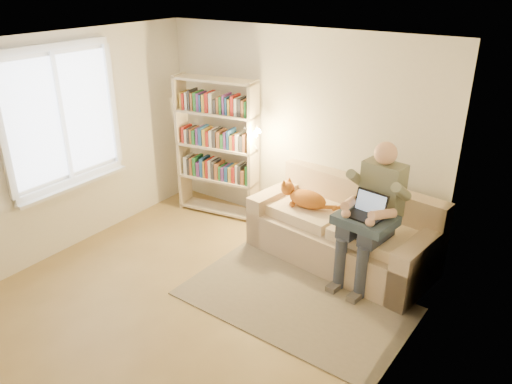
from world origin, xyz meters
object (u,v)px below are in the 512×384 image
Objects in this scene: sofa at (343,234)px; laptop at (371,212)px; person at (374,207)px; bookshelf at (217,141)px; cat at (302,197)px.

laptop is (0.45, -0.37, 0.57)m from sofa.
laptop is at bearing -72.85° from person.
person is 0.82× the size of bookshelf.
laptop reaches higher than cat.
person is at bearing -18.23° from bookshelf.
sofa is at bearing 14.77° from cat.
cat is (-0.96, 0.16, -0.19)m from person.
laptop is at bearing -31.98° from sofa.
person reaches higher than cat.
bookshelf reaches higher than person.
person is 0.16m from laptop.
bookshelf is at bearing 179.33° from cat.
sofa is 2.15m from bookshelf.
cat is at bearing -165.23° from sofa.
sofa is at bearing 160.25° from person.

